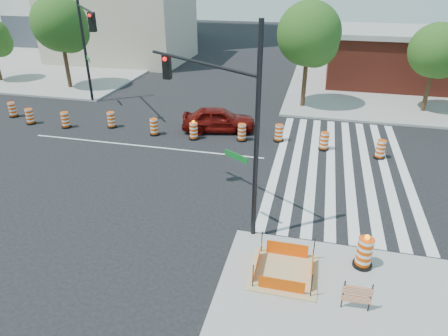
% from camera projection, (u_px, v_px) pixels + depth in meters
% --- Properties ---
extents(ground, '(120.00, 120.00, 0.00)m').
position_uv_depth(ground, '(144.00, 146.00, 23.02)').
color(ground, black).
rests_on(ground, ground).
extents(sidewalk_ne, '(22.00, 22.00, 0.15)m').
position_uv_depth(sidewalk_ne, '(420.00, 85.00, 34.82)').
color(sidewalk_ne, gray).
rests_on(sidewalk_ne, ground).
extents(sidewalk_nw, '(22.00, 22.00, 0.15)m').
position_uv_depth(sidewalk_nw, '(56.00, 64.00, 42.40)').
color(sidewalk_nw, gray).
rests_on(sidewalk_nw, ground).
extents(crosswalk_east, '(6.75, 13.50, 0.01)m').
position_uv_depth(crosswalk_east, '(339.00, 166.00, 20.71)').
color(crosswalk_east, silver).
rests_on(crosswalk_east, ground).
extents(lane_centerline, '(14.00, 0.12, 0.01)m').
position_uv_depth(lane_centerline, '(144.00, 146.00, 23.02)').
color(lane_centerline, silver).
rests_on(lane_centerline, ground).
extents(excavation_pit, '(2.20, 2.20, 0.90)m').
position_uv_depth(excavation_pit, '(284.00, 271.00, 13.22)').
color(excavation_pit, tan).
rests_on(excavation_pit, ground).
extents(brick_storefront, '(16.50, 8.50, 4.60)m').
position_uv_depth(brick_storefront, '(425.00, 58.00, 33.81)').
color(brick_storefront, maroon).
rests_on(brick_storefront, ground).
extents(beige_midrise, '(14.00, 10.00, 10.00)m').
position_uv_depth(beige_midrise, '(120.00, 12.00, 42.39)').
color(beige_midrise, '#B9A88D').
rests_on(beige_midrise, ground).
extents(red_coupe, '(4.81, 2.76, 1.54)m').
position_uv_depth(red_coupe, '(219.00, 119.00, 24.82)').
color(red_coupe, '#590A07').
rests_on(red_coupe, ground).
extents(signal_pole_se, '(5.00, 3.29, 7.75)m').
position_uv_depth(signal_pole_se, '(224.00, 108.00, 14.22)').
color(signal_pole_se, black).
rests_on(signal_pole_se, ground).
extents(signal_pole_nw, '(4.27, 5.22, 8.72)m').
position_uv_depth(signal_pole_nw, '(85.00, 32.00, 26.82)').
color(signal_pole_nw, black).
rests_on(signal_pole_nw, ground).
extents(pit_drum, '(0.65, 0.65, 1.28)m').
position_uv_depth(pit_drum, '(364.00, 253.00, 13.34)').
color(pit_drum, black).
rests_on(pit_drum, ground).
extents(barricade, '(0.86, 0.08, 1.02)m').
position_uv_depth(barricade, '(357.00, 295.00, 11.61)').
color(barricade, '#E04504').
rests_on(barricade, ground).
extents(tree_north_b, '(4.39, 4.39, 7.45)m').
position_uv_depth(tree_north_b, '(61.00, 27.00, 31.73)').
color(tree_north_b, '#382314').
rests_on(tree_north_b, ground).
extents(tree_north_c, '(4.34, 4.34, 7.38)m').
position_uv_depth(tree_north_c, '(309.00, 37.00, 27.17)').
color(tree_north_c, '#382314').
rests_on(tree_north_c, ground).
extents(tree_north_d, '(3.59, 3.59, 6.10)m').
position_uv_depth(tree_north_d, '(436.00, 54.00, 26.55)').
color(tree_north_d, '#382314').
rests_on(tree_north_d, ground).
extents(median_drum_0, '(0.60, 0.60, 1.02)m').
position_uv_depth(median_drum_0, '(13.00, 110.00, 27.33)').
color(median_drum_0, black).
rests_on(median_drum_0, ground).
extents(median_drum_1, '(0.60, 0.60, 1.02)m').
position_uv_depth(median_drum_1, '(30.00, 117.00, 26.10)').
color(median_drum_1, black).
rests_on(median_drum_1, ground).
extents(median_drum_2, '(0.60, 0.60, 1.02)m').
position_uv_depth(median_drum_2, '(65.00, 120.00, 25.48)').
color(median_drum_2, black).
rests_on(median_drum_2, ground).
extents(median_drum_3, '(0.60, 0.60, 1.02)m').
position_uv_depth(median_drum_3, '(111.00, 120.00, 25.51)').
color(median_drum_3, black).
rests_on(median_drum_3, ground).
extents(median_drum_4, '(0.60, 0.60, 1.02)m').
position_uv_depth(median_drum_4, '(154.00, 127.00, 24.37)').
color(median_drum_4, black).
rests_on(median_drum_4, ground).
extents(median_drum_5, '(0.60, 0.60, 1.18)m').
position_uv_depth(median_drum_5, '(194.00, 131.00, 23.77)').
color(median_drum_5, black).
rests_on(median_drum_5, ground).
extents(median_drum_6, '(0.60, 0.60, 1.02)m').
position_uv_depth(median_drum_6, '(242.00, 133.00, 23.56)').
color(median_drum_6, black).
rests_on(median_drum_6, ground).
extents(median_drum_7, '(0.60, 0.60, 1.02)m').
position_uv_depth(median_drum_7, '(279.00, 134.00, 23.47)').
color(median_drum_7, black).
rests_on(median_drum_7, ground).
extents(median_drum_8, '(0.60, 0.60, 1.02)m').
position_uv_depth(median_drum_8, '(324.00, 142.00, 22.38)').
color(median_drum_8, black).
rests_on(median_drum_8, ground).
extents(median_drum_9, '(0.60, 0.60, 1.02)m').
position_uv_depth(median_drum_9, '(380.00, 150.00, 21.37)').
color(median_drum_9, black).
rests_on(median_drum_9, ground).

